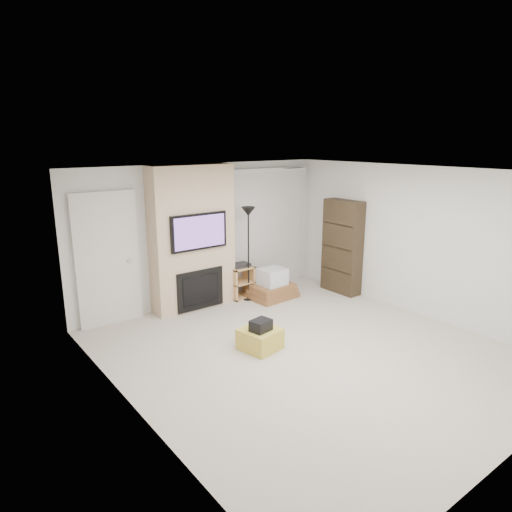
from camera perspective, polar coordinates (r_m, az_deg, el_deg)
floor at (r=6.61m, az=6.47°, el=-11.79°), size 5.00×5.50×0.00m
ceiling at (r=5.95m, az=7.16°, el=10.35°), size 5.00×5.50×0.00m
wall_back at (r=8.30m, az=-6.53°, el=2.79°), size 5.00×0.00×2.50m
wall_left at (r=4.84m, az=-15.12°, el=-6.17°), size 0.00×5.50×2.50m
wall_right at (r=8.06m, az=19.68°, el=1.69°), size 0.00×5.50×2.50m
hvac_vent at (r=6.80m, az=4.81°, el=10.89°), size 0.35×0.18×0.01m
ottoman at (r=6.59m, az=0.51°, el=-10.33°), size 0.58×0.58×0.30m
black_bag at (r=6.46m, az=0.61°, el=-8.66°), size 0.32×0.27×0.16m
fireplace_wall at (r=7.95m, az=-7.90°, el=2.13°), size 1.50×0.47×2.50m
entry_door at (r=7.57m, az=-18.08°, el=-0.50°), size 1.02×0.11×2.14m
vertical_blinds at (r=9.04m, az=1.28°, el=3.99°), size 1.98×0.10×2.37m
floor_lamp at (r=8.24m, az=-0.96°, el=3.62°), size 0.26×0.26×1.73m
av_stand at (r=8.58m, az=-1.99°, el=-2.97°), size 0.45×0.38×0.66m
box_stack at (r=8.59m, az=2.04°, el=-3.86°), size 0.88×0.68×0.57m
bookshelf at (r=8.91m, az=10.73°, el=1.14°), size 0.30×0.80×1.80m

